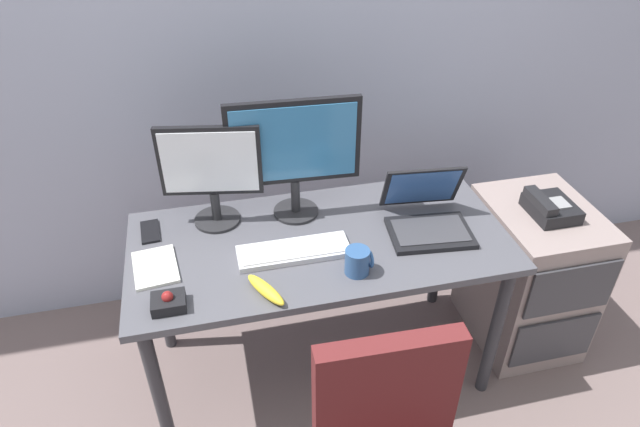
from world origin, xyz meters
TOP-DOWN VIEW (x-y plane):
  - ground_plane at (0.00, 0.00)m, footprint 8.00×8.00m
  - back_wall at (0.00, 0.69)m, footprint 6.00×0.10m
  - desk at (0.00, 0.00)m, footprint 1.43×0.67m
  - file_cabinet at (0.96, -0.01)m, footprint 0.42×0.53m
  - desk_phone at (0.95, -0.02)m, footprint 0.17×0.20m
  - monitor_main at (-0.05, 0.19)m, footprint 0.51×0.18m
  - monitor_side at (-0.37, 0.21)m, footprint 0.38×0.18m
  - keyboard at (-0.11, -0.06)m, footprint 0.41×0.14m
  - laptop at (0.42, -0.01)m, footprint 0.34×0.34m
  - trackball_mouse at (-0.56, -0.24)m, footprint 0.11×0.09m
  - coffee_mug at (0.09, -0.21)m, footprint 0.10×0.09m
  - paper_notepad at (-0.60, -0.03)m, footprint 0.17×0.22m
  - cell_phone at (-0.63, 0.19)m, footprint 0.08×0.15m
  - banana at (-0.24, -0.25)m, footprint 0.13×0.19m

SIDE VIEW (x-z plane):
  - ground_plane at x=0.00m, z-range 0.00..0.00m
  - file_cabinet at x=0.96m, z-range 0.00..0.70m
  - desk at x=0.00m, z-range 0.27..0.99m
  - cell_phone at x=-0.63m, z-range 0.72..0.73m
  - paper_notepad at x=-0.60m, z-range 0.72..0.73m
  - keyboard at x=-0.11m, z-range 0.72..0.75m
  - desk_phone at x=0.95m, z-range 0.69..0.78m
  - banana at x=-0.24m, z-range 0.72..0.76m
  - trackball_mouse at x=-0.56m, z-range 0.71..0.77m
  - coffee_mug at x=0.09m, z-range 0.72..0.81m
  - laptop at x=0.42m, z-range 0.66..0.88m
  - monitor_side at x=-0.37m, z-range 0.75..1.16m
  - monitor_main at x=-0.05m, z-range 0.76..1.25m
  - back_wall at x=0.00m, z-range 0.00..2.80m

